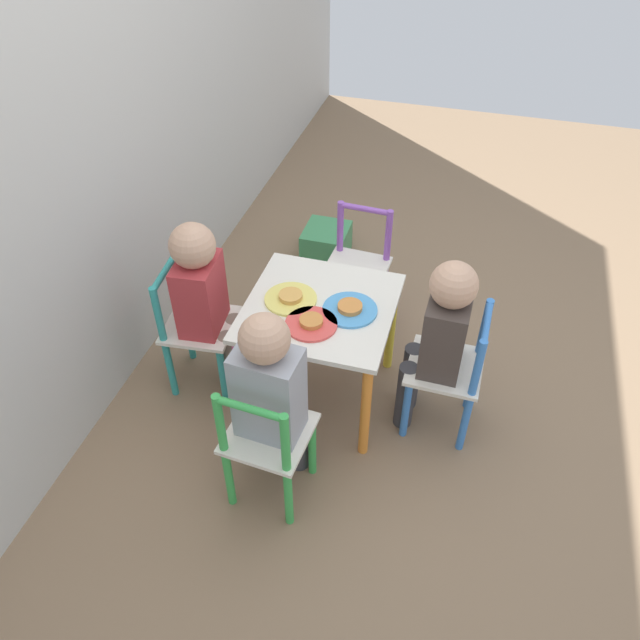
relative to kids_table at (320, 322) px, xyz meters
The scene contains 14 objects.
ground_plane 0.38m from the kids_table, ahead, with size 6.00×6.00×0.00m, color #7F664C.
house_wall 1.23m from the kids_table, 90.00° to the left, with size 6.00×0.06×2.60m.
kids_table is the anchor object (origin of this frame).
chair_green 0.50m from the kids_table, behind, with size 0.28×0.28×0.54m.
chair_teal 0.50m from the kids_table, 95.58° to the left, with size 0.28×0.28×0.54m.
chair_blue 0.50m from the kids_table, 91.20° to the right, with size 0.27×0.27×0.54m.
chair_purple 0.50m from the kids_table, ahead, with size 0.27×0.27×0.54m.
child_left 0.43m from the kids_table, behind, with size 0.22×0.21×0.76m.
child_back 0.43m from the kids_table, 95.58° to the left, with size 0.21×0.22×0.74m.
child_front 0.43m from the kids_table, 91.20° to the right, with size 0.20×0.21×0.73m.
plate_left 0.14m from the kids_table, behind, with size 0.18×0.18×0.03m.
plate_back 0.14m from the kids_table, 90.00° to the left, with size 0.19×0.19×0.03m.
plate_front 0.14m from the kids_table, 90.00° to the right, with size 0.19×0.19×0.03m.
storage_bin 1.00m from the kids_table, 14.09° to the left, with size 0.23×0.22×0.16m.
Camera 1 is at (-1.63, -0.47, 1.88)m, focal length 35.00 mm.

